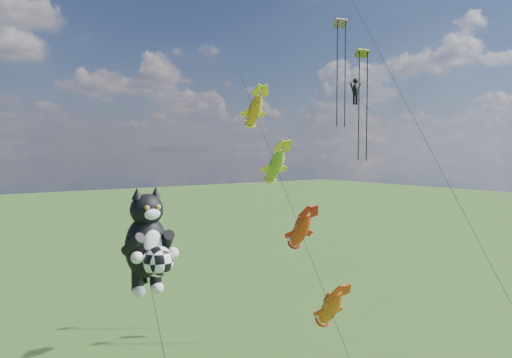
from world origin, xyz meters
TOP-DOWN VIEW (x-y plane):
  - cat_kite_rig at (1.51, 5.94)m, footprint 2.26×4.05m
  - fish_windsock_rig at (10.64, 7.05)m, footprint 3.21×15.72m
  - parafoil_rig at (18.86, 9.26)m, footprint 2.02×17.55m

SIDE VIEW (x-z plane):
  - cat_kite_rig at x=1.51m, z-range 3.36..15.11m
  - fish_windsock_rig at x=10.64m, z-range 1.16..20.17m
  - parafoil_rig at x=18.86m, z-range 4.82..30.83m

